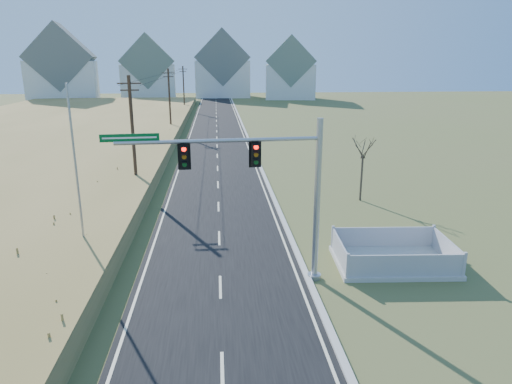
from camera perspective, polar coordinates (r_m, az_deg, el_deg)
The scene contains 16 objects.
ground at distance 23.25m, azimuth -4.54°, elevation -9.56°, with size 260.00×260.00×0.00m, color #555D2D.
road at distance 71.67m, azimuth -4.95°, elevation 8.02°, with size 8.00×180.00×0.06m, color black.
curb at distance 71.78m, azimuth -1.60°, elevation 8.13°, with size 0.30×180.00×0.18m, color #B2AFA8.
reed_marsh at distance 66.19m, azimuth -26.32°, elevation 6.29°, with size 38.00×110.00×1.30m, color #AC8C4D.
utility_pole_near at distance 36.94m, azimuth -15.15°, elevation 7.20°, with size 1.80×0.26×9.00m.
utility_pole_mid at distance 66.50m, azimuth -10.75°, elevation 11.21°, with size 1.80×0.26×9.00m.
utility_pole_far at distance 96.33m, azimuth -9.03°, elevation 12.73°, with size 1.80×0.26×9.00m.
condo_nw at distance 126.82m, azimuth -23.09°, elevation 13.82°, with size 17.69×13.38×19.05m.
condo_nnw at distance 130.25m, azimuth -13.31°, elevation 14.33°, with size 14.93×11.17×17.03m.
condo_n at distance 133.00m, azimuth -4.23°, elevation 15.02°, with size 15.27×10.20×18.54m.
condo_ne at distance 126.59m, azimuth 4.29°, elevation 14.62°, with size 14.12×10.51×16.52m.
traffic_signal_mast at distance 20.33m, azimuth 2.58°, elevation 0.70°, with size 9.61×1.01×7.66m.
fence_enclosure at distance 24.60m, azimuth 16.72°, elevation -8.05°, with size 6.06×4.33×1.33m.
open_sign at distance 22.86m, azimuth 14.62°, elevation -9.68°, with size 0.47×0.11×0.58m.
flagpole at distance 24.62m, azimuth -21.29°, elevation -0.19°, with size 0.41×0.41×9.04m.
bare_tree at distance 34.03m, azimuth 13.29°, elevation 5.54°, with size 1.90×1.90×5.04m.
Camera 1 is at (0.01, -20.96, 10.06)m, focal length 32.00 mm.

